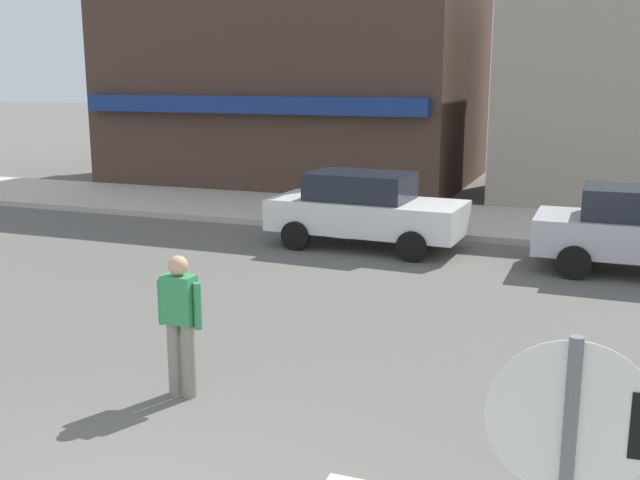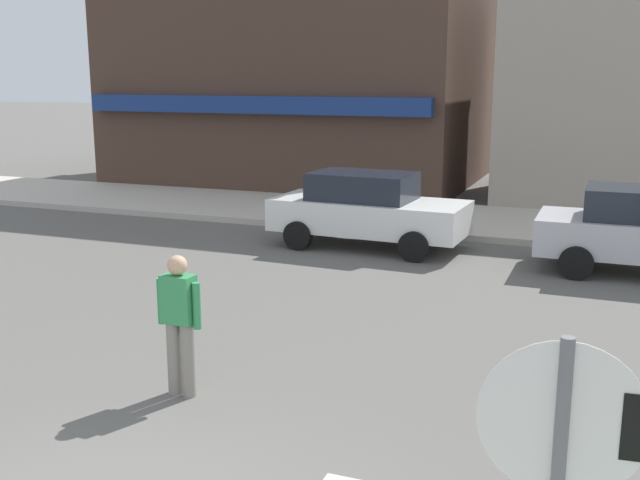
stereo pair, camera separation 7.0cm
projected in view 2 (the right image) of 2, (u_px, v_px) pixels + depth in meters
name	position (u px, v px, depth m)	size (l,w,h in m)	color
kerb_far	(452.00, 220.00, 18.21)	(80.00, 4.00, 0.15)	beige
parked_car_nearest	(367.00, 209.00, 15.54)	(4.08, 2.03, 1.56)	white
pedestrian_crossing_near	(180.00, 321.00, 8.23)	(0.55, 0.23, 1.61)	gray
building_corner_shop	(306.00, 61.00, 25.22)	(11.68, 8.78, 8.01)	#473328
building_storefront_left_near	(618.00, 92.00, 21.07)	(6.06, 6.65, 6.11)	#9E9384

